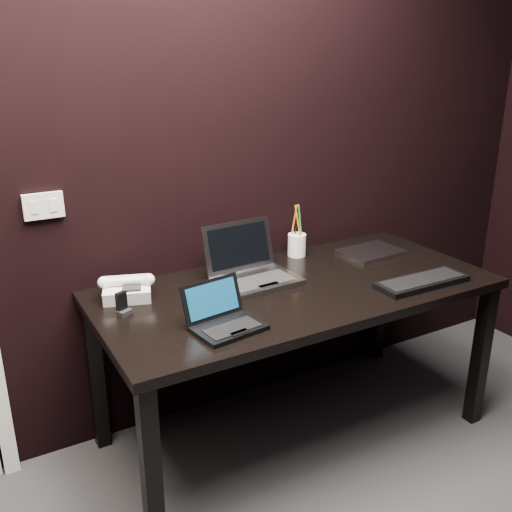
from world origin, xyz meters
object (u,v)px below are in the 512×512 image
desk_phone (127,289)px  pen_cup (297,244)px  ext_keyboard (422,282)px  mobile_phone (122,306)px  netbook (224,319)px  closed_laptop (371,252)px  silver_laptop (252,271)px  desk (296,302)px

desk_phone → pen_cup: pen_cup is taller
ext_keyboard → mobile_phone: (-1.20, 0.35, 0.02)m
ext_keyboard → mobile_phone: size_ratio=4.87×
netbook → closed_laptop: bearing=19.8°
mobile_phone → netbook: bearing=-45.6°
silver_laptop → mobile_phone: silver_laptop is taller
desk → closed_laptop: size_ratio=5.60×
netbook → ext_keyboard: size_ratio=0.64×
netbook → silver_laptop: size_ratio=0.76×
mobile_phone → pen_cup: size_ratio=0.34×
ext_keyboard → desk: bearing=151.7°
silver_laptop → ext_keyboard: bearing=-32.8°
netbook → silver_laptop: 0.46m
desk → pen_cup: (0.21, 0.32, 0.14)m
closed_laptop → netbook: bearing=-160.2°
netbook → desk_phone: 0.48m
silver_laptop → mobile_phone: 0.59m
ext_keyboard → mobile_phone: bearing=163.9°
netbook → ext_keyboard: bearing=-3.4°
desk → mobile_phone: mobile_phone is taller
desk → desk_phone: bearing=161.3°
mobile_phone → closed_laptop: bearing=2.8°
pen_cup → closed_laptop: bearing=-26.1°
netbook → desk_phone: size_ratio=1.17×
desk → silver_laptop: size_ratio=4.74×
desk_phone → mobile_phone: size_ratio=2.66×
desk → silver_laptop: (-0.14, 0.14, 0.12)m
netbook → pen_cup: bearing=38.4°
ext_keyboard → pen_cup: size_ratio=1.67×
pen_cup → netbook: bearing=-141.6°
netbook → ext_keyboard: 0.92m
closed_laptop → mobile_phone: bearing=-177.2°
silver_laptop → ext_keyboard: size_ratio=0.84×
closed_laptop → pen_cup: (-0.33, 0.16, 0.05)m
netbook → desk: bearing=24.1°
netbook → desk_phone: netbook is taller
closed_laptop → pen_cup: size_ratio=1.19×
silver_laptop → closed_laptop: (0.68, 0.01, -0.03)m
ext_keyboard → closed_laptop: size_ratio=1.40×
desk → pen_cup: 0.40m
netbook → pen_cup: size_ratio=1.06×
silver_laptop → desk_phone: size_ratio=1.54×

